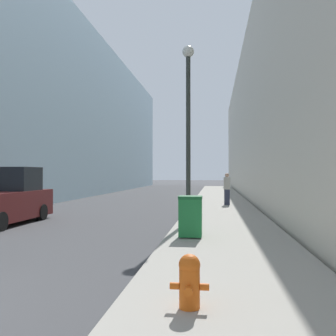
% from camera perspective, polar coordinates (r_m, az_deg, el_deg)
% --- Properties ---
extents(sidewalk_right, '(3.44, 60.00, 0.16)m').
position_cam_1_polar(sidewalk_right, '(21.91, 8.09, -5.57)').
color(sidewalk_right, '#9E998E').
rests_on(sidewalk_right, ground).
extents(building_left_glass, '(12.00, 60.00, 14.13)m').
position_cam_1_polar(building_left_glass, '(34.25, -21.03, 7.91)').
color(building_left_glass, '#99B7C6').
rests_on(building_left_glass, ground).
extents(building_right_stone, '(12.00, 60.00, 11.94)m').
position_cam_1_polar(building_right_stone, '(31.20, 22.42, 6.74)').
color(building_right_stone, beige).
rests_on(building_right_stone, ground).
extents(fire_hydrant, '(0.51, 0.40, 0.70)m').
position_cam_1_polar(fire_hydrant, '(5.05, 3.29, -16.65)').
color(fire_hydrant, '#D15614').
rests_on(fire_hydrant, sidewalk_right).
extents(trash_bin, '(0.63, 0.60, 1.12)m').
position_cam_1_polar(trash_bin, '(10.30, 3.44, -7.31)').
color(trash_bin, '#1E7538').
rests_on(trash_bin, sidewalk_right).
extents(lamppost, '(0.42, 0.42, 6.33)m').
position_cam_1_polar(lamppost, '(13.51, 3.10, 7.31)').
color(lamppost, '#2D332D').
rests_on(lamppost, sidewalk_right).
extents(pickup_truck, '(2.26, 4.81, 2.14)m').
position_cam_1_polar(pickup_truck, '(15.41, -24.24, -4.51)').
color(pickup_truck, '#561919').
rests_on(pickup_truck, ground).
extents(pedestrian_on_sidewalk, '(0.35, 0.23, 1.76)m').
position_cam_1_polar(pedestrian_on_sidewalk, '(20.94, 8.98, -3.16)').
color(pedestrian_on_sidewalk, '#2D3347').
rests_on(pedestrian_on_sidewalk, sidewalk_right).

